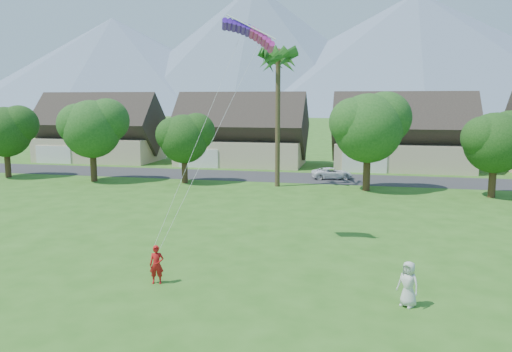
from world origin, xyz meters
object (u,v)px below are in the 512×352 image
(watcher, at_px, (408,284))
(parafoil_kite, at_px, (250,32))
(parked_car, at_px, (332,173))
(kite_flyer, at_px, (157,265))

(watcher, bearing_deg, parafoil_kite, 172.22)
(watcher, bearing_deg, parked_car, 132.46)
(watcher, xyz_separation_m, parafoil_kite, (-7.80, 6.86, 10.50))
(kite_flyer, relative_size, parked_car, 0.42)
(parked_car, distance_m, parafoil_kite, 26.65)
(watcher, xyz_separation_m, parked_car, (-4.87, 31.03, -0.33))
(kite_flyer, height_order, parked_car, kite_flyer)
(kite_flyer, relative_size, parafoil_kite, 0.56)
(parked_car, bearing_deg, parafoil_kite, 158.32)
(parked_car, height_order, parafoil_kite, parafoil_kite)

